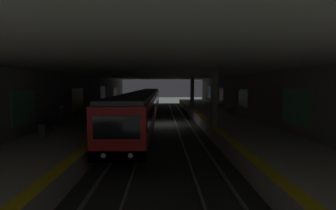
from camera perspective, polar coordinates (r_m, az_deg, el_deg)
name	(u,v)px	position (r m, az deg, el deg)	size (l,w,h in m)	color
ground_plane	(163,124)	(28.29, -1.23, -4.39)	(120.00, 120.00, 0.00)	#2D302D
track_left	(182,123)	(28.37, 3.23, -4.21)	(60.00, 1.53, 0.16)	gray
track_right	(143,124)	(28.37, -5.69, -4.23)	(60.00, 1.53, 0.16)	gray
platform_left	(220,119)	(28.97, 11.85, -3.23)	(60.00, 5.30, 1.06)	#B7B2A8
platform_right	(104,120)	(28.96, -14.32, -3.28)	(60.00, 5.30, 1.06)	#B7B2A8
wall_left	(246,99)	(29.59, 17.38, 1.25)	(60.00, 0.56, 5.60)	slate
wall_right	(78,100)	(29.58, -19.87, 1.18)	(60.00, 0.56, 5.60)	slate
ceiling_slab	(163,72)	(27.97, -1.25, 7.42)	(60.00, 19.40, 0.40)	beige
pillar_near	(215,98)	(21.18, 10.62, 1.53)	(0.56, 0.56, 4.55)	gray
pillar_far	(192,92)	(36.83, 5.54, 2.89)	(0.56, 0.56, 4.55)	gray
metro_train	(145,104)	(32.23, -5.16, 0.33)	(40.56, 2.83, 3.49)	red
bench_left_near	(232,108)	(31.58, 14.44, -0.71)	(1.70, 0.47, 0.86)	#262628
bench_left_mid	(221,104)	(37.54, 11.90, 0.17)	(1.70, 0.47, 0.86)	#262628
bench_right_near	(46,124)	(20.31, -26.13, -3.97)	(1.70, 0.47, 0.86)	#262628
bench_right_mid	(79,113)	(27.02, -19.66, -1.73)	(1.70, 0.47, 0.86)	#262628
bench_right_far	(93,108)	(32.13, -16.65, -0.67)	(1.70, 0.47, 0.86)	#262628
person_waiting_near	(213,102)	(36.71, 10.24, 0.78)	(0.60, 0.24, 1.76)	#2F2F2F
person_walking_mid	(125,100)	(42.30, -9.82, 1.20)	(0.60, 0.23, 1.65)	#414141
person_standing_far	(62,115)	(22.22, -23.06, -2.06)	(0.60, 0.24, 1.73)	#2C2C2C
suitcase_rolling	(111,112)	(28.61, -12.85, -1.64)	(0.39, 0.20, 0.94)	black
backpack_on_floor	(116,109)	(33.26, -11.86, -0.96)	(0.30, 0.20, 0.40)	maroon
trash_bin	(42,131)	(18.13, -26.82, -5.31)	(0.44, 0.44, 0.85)	#595B5E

